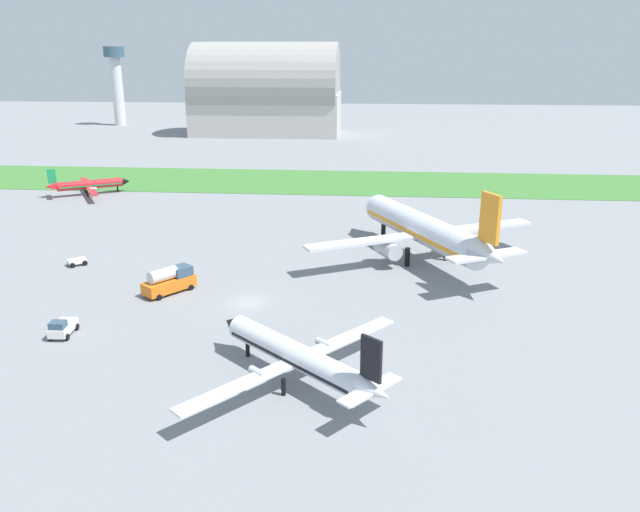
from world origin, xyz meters
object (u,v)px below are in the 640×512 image
object	(u,v)px
airplane_taxiing_turboprop	(88,184)
airplane_foreground_turboprop	(297,356)
control_tower	(116,79)
baggage_cart_near_gate	(77,261)
pushback_tug_midfield	(62,328)
fuel_truck_by_runway	(170,280)
airplane_midfield_jet	(424,230)

from	to	relation	value
airplane_taxiing_turboprop	airplane_foreground_turboprop	bearing A→B (deg)	-85.62
airplane_foreground_turboprop	control_tower	size ratio (longest dim) A/B	0.65
airplane_taxiing_turboprop	baggage_cart_near_gate	xyz separation A→B (m)	(17.93, -43.42, -1.58)
baggage_cart_near_gate	control_tower	xyz separation A→B (m)	(-61.86, 169.40, 17.65)
airplane_foreground_turboprop	baggage_cart_near_gate	bearing A→B (deg)	0.39
pushback_tug_midfield	control_tower	world-z (taller)	control_tower
airplane_foreground_turboprop	fuel_truck_by_runway	xyz separation A→B (m)	(-18.21, 20.51, -1.13)
airplane_foreground_turboprop	fuel_truck_by_runway	world-z (taller)	airplane_foreground_turboprop
pushback_tug_midfield	control_tower	bearing A→B (deg)	-163.03
fuel_truck_by_runway	airplane_midfield_jet	bearing A→B (deg)	-26.40
airplane_taxiing_turboprop	fuel_truck_by_runway	xyz separation A→B (m)	(34.02, -52.29, -0.57)
airplane_midfield_jet	control_tower	world-z (taller)	control_tower
pushback_tug_midfield	fuel_truck_by_runway	size ratio (longest dim) A/B	0.56
airplane_midfield_jet	pushback_tug_midfield	distance (m)	48.17
airplane_foreground_turboprop	pushback_tug_midfield	xyz separation A→B (m)	(-25.51, 7.58, -1.80)
airplane_taxiing_turboprop	airplane_midfield_jet	world-z (taller)	airplane_midfield_jet
airplane_midfield_jet	airplane_taxiing_turboprop	bearing A→B (deg)	33.04
baggage_cart_near_gate	control_tower	size ratio (longest dim) A/B	0.10
baggage_cart_near_gate	control_tower	world-z (taller)	control_tower
fuel_truck_by_runway	control_tower	distance (m)	195.27
control_tower	baggage_cart_near_gate	bearing A→B (deg)	-69.94
airplane_midfield_jet	fuel_truck_by_runway	distance (m)	35.25
baggage_cart_near_gate	pushback_tug_midfield	bearing A→B (deg)	71.24
fuel_truck_by_runway	control_tower	xyz separation A→B (m)	(-77.96, 178.26, 16.64)
fuel_truck_by_runway	airplane_taxiing_turboprop	bearing A→B (deg)	71.34
fuel_truck_by_runway	control_tower	world-z (taller)	control_tower
baggage_cart_near_gate	pushback_tug_midfield	xyz separation A→B (m)	(8.79, -21.80, 0.34)
airplane_foreground_turboprop	airplane_taxiing_turboprop	bearing A→B (deg)	-13.38
baggage_cart_near_gate	fuel_truck_by_runway	world-z (taller)	fuel_truck_by_runway
airplane_taxiing_turboprop	pushback_tug_midfield	bearing A→B (deg)	-99.00
baggage_cart_near_gate	pushback_tug_midfield	size ratio (longest dim) A/B	0.80
airplane_taxiing_turboprop	baggage_cart_near_gate	world-z (taller)	airplane_taxiing_turboprop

